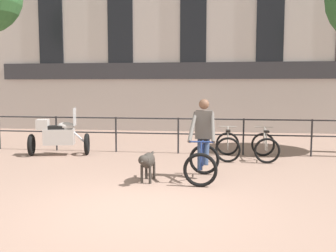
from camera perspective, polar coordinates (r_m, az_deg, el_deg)
name	(u,v)px	position (r m, az deg, el deg)	size (l,w,h in m)	color
ground_plane	(142,208)	(6.56, -3.76, -11.78)	(60.00, 60.00, 0.00)	#8E7060
canal_railing	(178,129)	(11.46, 1.50, -0.49)	(15.05, 0.05, 1.05)	#232326
building_facade	(194,7)	(17.47, 3.79, 16.79)	(18.00, 0.72, 10.61)	beige
cyclist_with_bike	(203,143)	(8.37, 5.11, -2.54)	(0.71, 1.19, 1.70)	black
dog	(147,161)	(8.13, -3.02, -5.13)	(0.29, 1.02, 0.62)	#332D28
parked_motorcycle	(59,136)	(11.60, -15.60, -1.36)	(1.77, 1.01, 1.35)	black
parked_bicycle_near_lamp	(228,146)	(10.79, 8.66, -2.84)	(0.66, 1.11, 0.86)	black
parked_bicycle_mid_left	(265,146)	(10.85, 13.90, -2.90)	(0.66, 1.11, 0.86)	black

